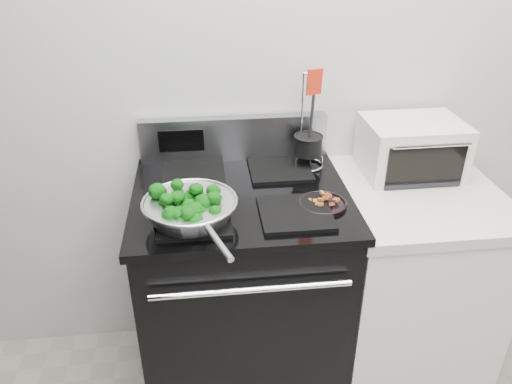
{
  "coord_description": "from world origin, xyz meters",
  "views": [
    {
      "loc": [
        -0.43,
        -0.17,
        1.84
      ],
      "look_at": [
        -0.25,
        1.36,
        0.98
      ],
      "focal_mm": 35.0,
      "sensor_mm": 36.0,
      "label": 1
    }
  ],
  "objects": [
    {
      "name": "back_wall",
      "position": [
        0.0,
        1.75,
        1.35
      ],
      "size": [
        4.0,
        0.02,
        2.7
      ],
      "primitive_type": "cube",
      "color": "beige",
      "rests_on": "ground"
    },
    {
      "name": "gas_range",
      "position": [
        -0.3,
        1.41,
        0.49
      ],
      "size": [
        0.79,
        0.69,
        1.13
      ],
      "color": "black",
      "rests_on": "floor"
    },
    {
      "name": "counter",
      "position": [
        0.39,
        1.41,
        0.46
      ],
      "size": [
        0.62,
        0.68,
        0.92
      ],
      "color": "white",
      "rests_on": "floor"
    },
    {
      "name": "skillet",
      "position": [
        -0.48,
        1.24,
        1.0
      ],
      "size": [
        0.32,
        0.48,
        0.07
      ],
      "rotation": [
        0.0,
        0.0,
        0.33
      ],
      "color": "silver",
      "rests_on": "gas_range"
    },
    {
      "name": "broccoli_pile",
      "position": [
        -0.48,
        1.24,
        1.02
      ],
      "size": [
        0.25,
        0.25,
        0.09
      ],
      "primitive_type": null,
      "color": "black",
      "rests_on": "skillet"
    },
    {
      "name": "bacon_plate",
      "position": [
        -0.02,
        1.29,
        0.97
      ],
      "size": [
        0.17,
        0.17,
        0.04
      ],
      "rotation": [
        0.0,
        0.0,
        -0.27
      ],
      "color": "black",
      "rests_on": "gas_range"
    },
    {
      "name": "utensil_holder",
      "position": [
        -0.01,
        1.6,
        1.02
      ],
      "size": [
        0.13,
        0.13,
        0.4
      ],
      "rotation": [
        0.0,
        0.0,
        0.25
      ],
      "color": "silver",
      "rests_on": "gas_range"
    },
    {
      "name": "toaster_oven",
      "position": [
        0.4,
        1.57,
        1.03
      ],
      "size": [
        0.38,
        0.29,
        0.22
      ],
      "rotation": [
        0.0,
        0.0,
        0.01
      ],
      "color": "white",
      "rests_on": "counter"
    }
  ]
}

